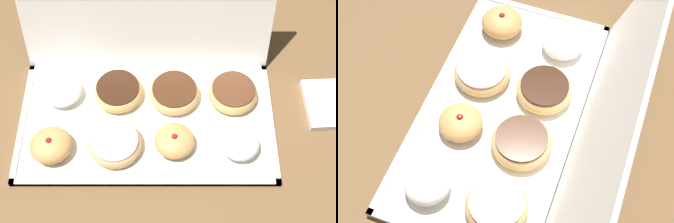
{
  "view_description": "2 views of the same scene",
  "coord_description": "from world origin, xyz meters",
  "views": [
    {
      "loc": [
        0.05,
        -0.53,
        0.93
      ],
      "look_at": [
        0.05,
        0.0,
        0.05
      ],
      "focal_mm": 50.34,
      "sensor_mm": 36.0,
      "label": 1
    },
    {
      "loc": [
        0.5,
        0.19,
        0.88
      ],
      "look_at": [
        0.02,
        0.02,
        0.06
      ],
      "focal_mm": 54.59,
      "sensor_mm": 36.0,
      "label": 2
    }
  ],
  "objects": [
    {
      "name": "powdered_filled_donut_4",
      "position": [
        -0.19,
        0.07,
        0.03
      ],
      "size": [
        0.09,
        0.09,
        0.04
      ],
      "color": "white",
      "rests_on": "donut_box"
    },
    {
      "name": "powdered_filled_donut_3",
      "position": [
        0.2,
        -0.07,
        0.03
      ],
      "size": [
        0.08,
        0.08,
        0.05
      ],
      "color": "white",
      "rests_on": "donut_box"
    },
    {
      "name": "chocolate_frosted_donut_7",
      "position": [
        0.2,
        0.06,
        0.03
      ],
      "size": [
        0.11,
        0.11,
        0.04
      ],
      "color": "tan",
      "rests_on": "donut_box"
    },
    {
      "name": "pink_frosted_donut_1",
      "position": [
        -0.07,
        -0.07,
        0.03
      ],
      "size": [
        0.12,
        0.12,
        0.04
      ],
      "color": "#E5B770",
      "rests_on": "donut_box"
    },
    {
      "name": "donut_box",
      "position": [
        0.0,
        0.0,
        0.01
      ],
      "size": [
        0.57,
        0.3,
        0.01
      ],
      "color": "white",
      "rests_on": "ground"
    },
    {
      "name": "jelly_filled_donut_0",
      "position": [
        -0.2,
        -0.07,
        0.03
      ],
      "size": [
        0.09,
        0.09,
        0.05
      ],
      "color": "tan",
      "rests_on": "donut_box"
    },
    {
      "name": "chocolate_frosted_donut_6",
      "position": [
        0.06,
        0.06,
        0.03
      ],
      "size": [
        0.12,
        0.12,
        0.04
      ],
      "color": "#E5B770",
      "rests_on": "donut_box"
    },
    {
      "name": "ground_plane",
      "position": [
        0.0,
        0.0,
        0.0
      ],
      "size": [
        3.0,
        3.0,
        0.0
      ],
      "primitive_type": "plane",
      "color": "brown"
    },
    {
      "name": "chocolate_frosted_donut_5",
      "position": [
        -0.07,
        0.07,
        0.03
      ],
      "size": [
        0.11,
        0.11,
        0.04
      ],
      "color": "#E5B770",
      "rests_on": "donut_box"
    },
    {
      "name": "jelly_filled_donut_2",
      "position": [
        0.06,
        -0.06,
        0.03
      ],
      "size": [
        0.09,
        0.09,
        0.05
      ],
      "color": "tan",
      "rests_on": "donut_box"
    },
    {
      "name": "box_lid_open",
      "position": [
        0.0,
        0.2,
        0.15
      ],
      "size": [
        0.57,
        0.09,
        0.29
      ],
      "primitive_type": "cube",
      "rotation": [
        1.28,
        0.0,
        0.0
      ],
      "color": "white",
      "rests_on": "ground"
    }
  ]
}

